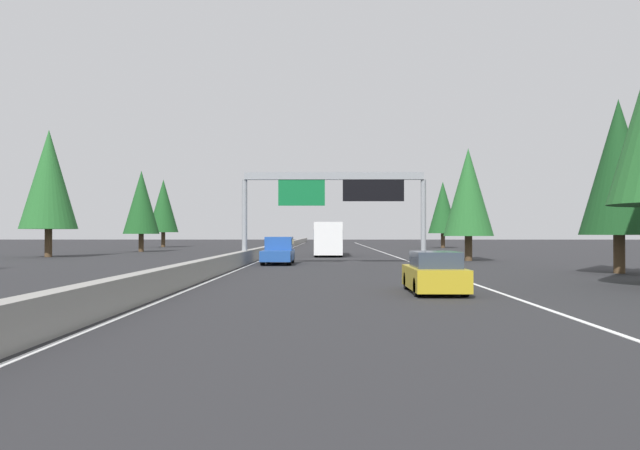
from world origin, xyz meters
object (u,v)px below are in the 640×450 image
at_px(sedan_near_right, 435,274).
at_px(pickup_mid_left, 279,251).
at_px(conifer_left_near, 49,180).
at_px(bus_mid_right, 328,237).
at_px(conifer_right_far, 443,208).
at_px(minivan_distant_b, 328,240).
at_px(conifer_right_near, 619,167).
at_px(conifer_left_far, 163,206).
at_px(conifer_right_mid, 468,192).
at_px(conifer_left_mid, 141,202).
at_px(sign_gantry_overhead, 336,191).

relative_size(sedan_near_right, pickup_mid_left, 0.79).
xyz_separation_m(sedan_near_right, conifer_left_near, (34.65, 28.63, 6.21)).
bearing_deg(bus_mid_right, conifer_right_far, -26.93).
xyz_separation_m(minivan_distant_b, conifer_right_near, (-79.02, -15.29, 4.65)).
distance_m(conifer_left_near, conifer_left_far, 41.87).
relative_size(bus_mid_right, conifer_left_near, 1.01).
distance_m(sedan_near_right, conifer_right_far, 73.14).
bearing_deg(conifer_right_near, conifer_right_mid, 16.15).
relative_size(bus_mid_right, conifer_left_far, 1.11).
bearing_deg(sedan_near_right, conifer_right_far, -10.17).
relative_size(conifer_left_near, conifer_left_mid, 1.22).
height_order(minivan_distant_b, conifer_left_mid, conifer_left_mid).
bearing_deg(conifer_left_far, sign_gantry_overhead, -154.78).
bearing_deg(conifer_right_near, conifer_left_near, 60.04).
bearing_deg(bus_mid_right, sign_gantry_overhead, -178.16).
relative_size(conifer_left_mid, conifer_left_far, 0.90).
xyz_separation_m(sign_gantry_overhead, conifer_right_mid, (5.42, -10.22, 0.24)).
xyz_separation_m(bus_mid_right, conifer_left_mid, (12.50, 21.45, 3.93)).
distance_m(minivan_distant_b, conifer_left_far, 29.36).
bearing_deg(conifer_right_mid, minivan_distant_b, 9.63).
distance_m(minivan_distant_b, conifer_right_far, 25.45).
distance_m(bus_mid_right, conifer_left_far, 45.37).
height_order(sedan_near_right, minivan_distant_b, minivan_distant_b).
height_order(conifer_left_near, conifer_left_mid, conifer_left_near).
bearing_deg(conifer_right_far, conifer_left_mid, 117.99).
xyz_separation_m(conifer_right_near, conifer_left_near, (23.18, 40.21, 1.30)).
height_order(conifer_right_far, conifer_left_mid, conifer_right_far).
xyz_separation_m(bus_mid_right, conifer_right_far, (32.73, -16.63, 4.13)).
distance_m(minivan_distant_b, conifer_left_mid, 44.70).
bearing_deg(sign_gantry_overhead, conifer_right_far, -17.81).
bearing_deg(conifer_right_near, conifer_left_mid, 42.53).
height_order(sign_gantry_overhead, sedan_near_right, sign_gantry_overhead).
bearing_deg(conifer_left_near, sedan_near_right, -140.44).
bearing_deg(conifer_left_mid, conifer_right_far, -62.01).
relative_size(conifer_right_mid, conifer_left_mid, 0.93).
distance_m(pickup_mid_left, bus_mid_right, 17.62).
bearing_deg(minivan_distant_b, conifer_right_near, -169.05).
bearing_deg(pickup_mid_left, conifer_left_mid, 31.20).
bearing_deg(conifer_left_far, minivan_distant_b, -61.05).
bearing_deg(conifer_left_mid, conifer_left_near, 168.56).
relative_size(sign_gantry_overhead, conifer_left_near, 1.12).
bearing_deg(sedan_near_right, conifer_right_mid, -14.47).
bearing_deg(bus_mid_right, conifer_left_near, 100.09).
bearing_deg(bus_mid_right, conifer_right_near, -150.96).
bearing_deg(conifer_left_far, pickup_mid_left, -158.28).
bearing_deg(minivan_distant_b, conifer_right_mid, -170.37).
relative_size(sign_gantry_overhead, conifer_right_mid, 1.46).
bearing_deg(conifer_right_mid, conifer_right_near, -163.85).
xyz_separation_m(conifer_right_mid, conifer_right_far, (44.60, -5.85, 0.59)).
relative_size(conifer_right_near, conifer_left_mid, 0.99).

